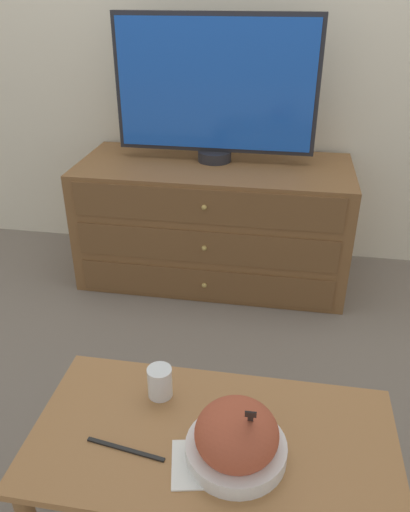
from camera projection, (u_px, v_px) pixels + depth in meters
ground_plane at (225, 246)px, 2.98m from camera, size 12.00×12.00×0.00m
wall_back at (231, 2)px, 2.38m from camera, size 12.00×0.05×2.60m
dresser at (214, 222)px, 2.56m from camera, size 1.33×0.60×0.61m
tv at (215, 88)px, 2.30m from camera, size 0.95×0.16×0.67m
coffee_table at (212, 457)px, 1.23m from camera, size 0.88×0.46×0.43m
takeout_bowl at (236, 438)px, 1.12m from camera, size 0.23×0.23×0.20m
drink_cup at (160, 384)px, 1.30m from camera, size 0.06×0.06×0.09m
napkin at (201, 464)px, 1.13m from camera, size 0.16×0.16×0.00m
knife at (125, 449)px, 1.16m from camera, size 0.20×0.04×0.01m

